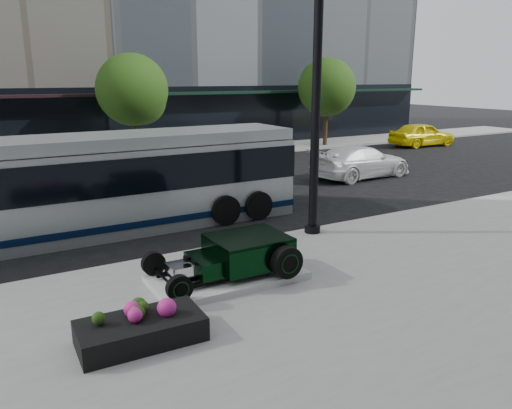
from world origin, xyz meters
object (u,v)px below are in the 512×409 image
transit_bus (105,183)px  yellow_taxi (422,134)px  white_sedan (361,162)px  hot_rod (240,253)px  lamppost (316,97)px  flower_planter (141,328)px

transit_bus → yellow_taxi: transit_bus is taller
white_sedan → yellow_taxi: size_ratio=1.10×
white_sedan → transit_bus: bearing=97.6°
hot_rod → yellow_taxi: bearing=33.2°
white_sedan → lamppost: bearing=126.4°
lamppost → flower_planter: bearing=-150.3°
white_sedan → yellow_taxi: bearing=-63.9°
lamppost → white_sedan: bearing=39.9°
flower_planter → white_sedan: size_ratio=0.42×
flower_planter → yellow_taxi: 29.22m
lamppost → white_sedan: (7.24, 6.05, -3.29)m
transit_bus → yellow_taxi: bearing=20.3°
white_sedan → flower_planter: bearing=122.0°
hot_rod → flower_planter: size_ratio=1.49×
yellow_taxi → white_sedan: bearing=123.2°
flower_planter → lamppost: bearing=29.7°
lamppost → transit_bus: size_ratio=0.70×
hot_rod → white_sedan: white_sedan is taller
white_sedan → yellow_taxi: yellow_taxi is taller
lamppost → hot_rod: bearing=-150.9°
flower_planter → hot_rod: bearing=30.4°
lamppost → transit_bus: bearing=144.4°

